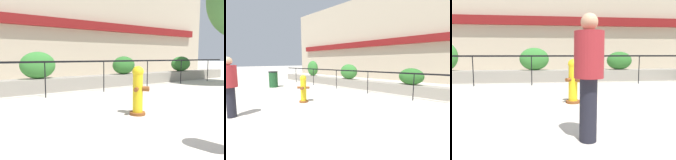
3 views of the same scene
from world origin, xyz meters
TOP-DOWN VIEW (x-y plane):
  - ground_plane at (0.00, 0.00)m, footprint 120.00×120.00m
  - building_facade at (0.00, 11.98)m, footprint 30.00×1.36m
  - planter_wall_low at (0.00, 6.00)m, footprint 18.00×0.70m
  - fence_railing_segment at (-0.00, 4.90)m, footprint 15.00×0.05m
  - hedge_bush_1 at (-2.06, 6.00)m, footprint 1.25×0.68m
  - hedge_bush_2 at (1.73, 6.00)m, footprint 1.14×0.66m
  - fire_hydrant at (-1.05, 1.75)m, footprint 0.49×0.49m
  - pedestrian at (-1.22, -0.62)m, footprint 0.49×0.49m

SIDE VIEW (x-z plane):
  - ground_plane at x=0.00m, z-range 0.00..0.00m
  - planter_wall_low at x=0.00m, z-range 0.00..0.50m
  - fire_hydrant at x=-1.05m, z-range 0.01..1.09m
  - hedge_bush_2 at x=1.73m, z-range 0.50..1.30m
  - hedge_bush_1 at x=-2.06m, z-range 0.50..1.46m
  - pedestrian at x=-1.22m, z-range 0.12..1.85m
  - fence_railing_segment at x=0.00m, z-range 0.44..1.59m
  - building_facade at x=0.00m, z-range -0.01..7.99m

